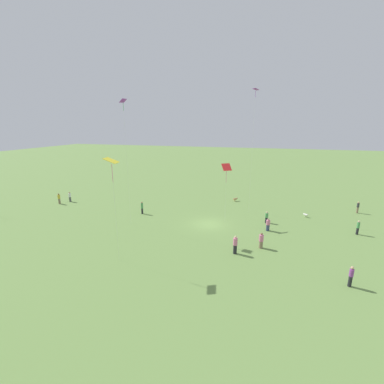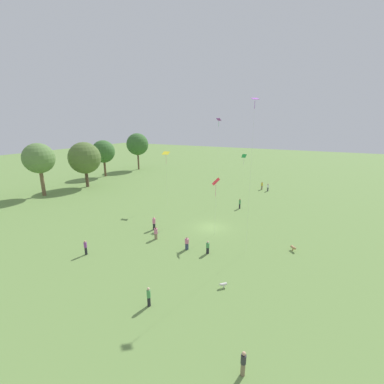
% 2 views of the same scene
% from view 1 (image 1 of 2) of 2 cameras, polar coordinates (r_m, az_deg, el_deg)
% --- Properties ---
extents(ground_plane, '(240.00, 240.00, 0.00)m').
position_cam_1_polar(ground_plane, '(33.97, 3.70, -7.13)').
color(ground_plane, '#6B8E47').
extents(person_0, '(0.54, 0.54, 1.67)m').
position_cam_1_polar(person_0, '(47.97, -25.51, -1.00)').
color(person_0, '#4C4C51').
rests_on(person_0, ground_plane).
extents(person_1, '(0.44, 0.44, 1.74)m').
position_cam_1_polar(person_1, '(44.92, 32.93, -2.87)').
color(person_1, '#847056').
rests_on(person_1, ground_plane).
extents(person_2, '(0.45, 0.45, 1.78)m').
position_cam_1_polar(person_2, '(24.98, 31.83, -15.64)').
color(person_2, '#232328').
rests_on(person_2, ground_plane).
extents(person_3, '(0.67, 0.67, 1.60)m').
position_cam_1_polar(person_3, '(32.96, 16.53, -6.99)').
color(person_3, '#333D5B').
rests_on(person_3, ground_plane).
extents(person_4, '(0.45, 0.45, 1.75)m').
position_cam_1_polar(person_4, '(36.28, 32.95, -6.62)').
color(person_4, '#232328').
rests_on(person_4, ground_plane).
extents(person_5, '(0.55, 0.55, 1.77)m').
position_cam_1_polar(person_5, '(47.45, -27.44, -1.31)').
color(person_5, '#847056').
rests_on(person_5, ground_plane).
extents(person_6, '(0.47, 0.47, 1.58)m').
position_cam_1_polar(person_6, '(35.44, 16.24, -5.42)').
color(person_6, '#232328').
rests_on(person_6, ground_plane).
extents(person_7, '(0.51, 0.51, 1.92)m').
position_cam_1_polar(person_7, '(26.61, 9.58, -11.51)').
color(person_7, '#232328').
rests_on(person_7, ground_plane).
extents(person_8, '(0.45, 0.45, 1.83)m').
position_cam_1_polar(person_8, '(38.11, -11.04, -3.43)').
color(person_8, '#232328').
rests_on(person_8, ground_plane).
extents(person_9, '(0.63, 0.63, 1.71)m').
position_cam_1_polar(person_9, '(28.36, 15.12, -10.38)').
color(person_9, '#847056').
rests_on(person_9, ground_plane).
extents(kite_1, '(1.30, 1.36, 9.84)m').
position_cam_1_polar(kite_1, '(23.56, -17.46, 6.11)').
color(kite_1, yellow).
rests_on(kite_1, ground_plane).
extents(kite_3, '(0.77, 0.85, 15.53)m').
position_cam_1_polar(kite_3, '(32.41, -14.95, 17.01)').
color(kite_3, purple).
rests_on(kite_3, ground_plane).
extents(kite_5, '(0.96, 0.96, 17.31)m').
position_cam_1_polar(kite_5, '(37.45, 13.83, 19.08)').
color(kite_5, purple).
rests_on(kite_5, ground_plane).
extents(kite_6, '(1.41, 1.32, 7.85)m').
position_cam_1_polar(kite_6, '(32.95, 7.68, 5.19)').
color(kite_6, red).
rests_on(kite_6, ground_plane).
extents(dog_0, '(0.76, 0.72, 0.61)m').
position_cam_1_polar(dog_0, '(44.29, 9.63, -1.52)').
color(dog_0, tan).
rests_on(dog_0, ground_plane).
extents(dog_1, '(0.62, 0.63, 0.51)m').
position_cam_1_polar(dog_1, '(39.65, 23.94, -4.64)').
color(dog_1, silver).
rests_on(dog_1, ground_plane).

